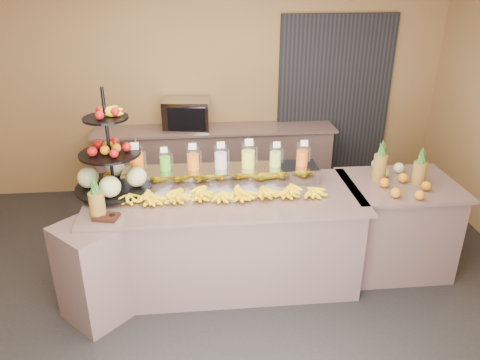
{
  "coord_description": "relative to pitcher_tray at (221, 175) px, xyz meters",
  "views": [
    {
      "loc": [
        -0.23,
        -3.5,
        2.82
      ],
      "look_at": [
        0.14,
        0.3,
        1.08
      ],
      "focal_mm": 35.0,
      "sensor_mm": 36.0,
      "label": 1
    }
  ],
  "objects": [
    {
      "name": "juice_pitcher_lime",
      "position": [
        0.52,
        -0.0,
        0.17
      ],
      "size": [
        0.11,
        0.12,
        0.28
      ],
      "color": "silver",
      "rests_on": "pitcher_tray"
    },
    {
      "name": "condiment_caddy",
      "position": [
        -0.99,
        -0.62,
        -0.06
      ],
      "size": [
        0.22,
        0.19,
        0.03
      ],
      "primitive_type": "cube",
      "rotation": [
        0.0,
        0.0,
        -0.25
      ],
      "color": "black",
      "rests_on": "buffet_counter"
    },
    {
      "name": "juice_pitcher_orange_b",
      "position": [
        -0.26,
        -0.0,
        0.17
      ],
      "size": [
        0.12,
        0.12,
        0.29
      ],
      "color": "silver",
      "rests_on": "pitcher_tray"
    },
    {
      "name": "fruit_stand",
      "position": [
        -0.94,
        -0.11,
        0.17
      ],
      "size": [
        0.8,
        0.8,
        0.98
      ],
      "rotation": [
        0.0,
        0.0,
        -0.16
      ],
      "color": "black",
      "rests_on": "buffet_counter"
    },
    {
      "name": "ground",
      "position": [
        0.02,
        -0.58,
        -1.01
      ],
      "size": [
        6.0,
        6.0,
        0.0
      ],
      "primitive_type": "plane",
      "color": "black",
      "rests_on": "ground"
    },
    {
      "name": "juice_pitcher_lemon",
      "position": [
        0.26,
        -0.0,
        0.18
      ],
      "size": [
        0.13,
        0.14,
        0.32
      ],
      "color": "silver",
      "rests_on": "pitcher_tray"
    },
    {
      "name": "pitcher_tray",
      "position": [
        0.0,
        0.0,
        0.0
      ],
      "size": [
        1.85,
        0.3,
        0.15
      ],
      "primitive_type": "cube",
      "color": "gray",
      "rests_on": "buffet_counter"
    },
    {
      "name": "oven_warmer",
      "position": [
        -0.33,
        1.67,
        0.12
      ],
      "size": [
        0.61,
        0.46,
        0.38
      ],
      "primitive_type": "cube",
      "rotation": [
        0.0,
        0.0,
        -0.1
      ],
      "color": "gray",
      "rests_on": "back_ledge"
    },
    {
      "name": "pineapple_left_a",
      "position": [
        -1.05,
        -0.58,
        0.06
      ],
      "size": [
        0.13,
        0.13,
        0.38
      ],
      "rotation": [
        0.0,
        0.0,
        -0.14
      ],
      "color": "brown",
      "rests_on": "buffet_counter"
    },
    {
      "name": "back_ledge",
      "position": [
        0.02,
        1.67,
        -0.54
      ],
      "size": [
        3.1,
        0.55,
        0.93
      ],
      "color": "#A27875",
      "rests_on": "ground"
    },
    {
      "name": "buffet_counter",
      "position": [
        -0.1,
        -0.32,
        -0.54
      ],
      "size": [
        2.75,
        1.25,
        0.93
      ],
      "color": "#A27875",
      "rests_on": "ground"
    },
    {
      "name": "room_envelope",
      "position": [
        0.21,
        0.21,
        0.87
      ],
      "size": [
        6.04,
        5.02,
        2.82
      ],
      "color": "olive",
      "rests_on": "ground"
    },
    {
      "name": "juice_pitcher_green",
      "position": [
        -0.52,
        -0.0,
        0.16
      ],
      "size": [
        0.11,
        0.11,
        0.26
      ],
      "color": "silver",
      "rests_on": "pitcher_tray"
    },
    {
      "name": "juice_pitcher_milk",
      "position": [
        -0.0,
        -0.0,
        0.17
      ],
      "size": [
        0.12,
        0.13,
        0.29
      ],
      "color": "silver",
      "rests_on": "pitcher_tray"
    },
    {
      "name": "juice_pitcher_orange_a",
      "position": [
        -0.78,
        -0.0,
        0.18
      ],
      "size": [
        0.13,
        0.14,
        0.32
      ],
      "color": "silver",
      "rests_on": "pitcher_tray"
    },
    {
      "name": "right_fruit_pile",
      "position": [
        1.68,
        -0.24,
        0.01
      ],
      "size": [
        0.49,
        0.46,
        0.26
      ],
      "color": "brown",
      "rests_on": "right_counter"
    },
    {
      "name": "right_counter",
      "position": [
        1.72,
        -0.18,
        -0.54
      ],
      "size": [
        1.08,
        0.88,
        0.93
      ],
      "color": "#A27875",
      "rests_on": "ground"
    },
    {
      "name": "juice_pitcher_orange_c",
      "position": [
        0.78,
        -0.0,
        0.17
      ],
      "size": [
        0.12,
        0.12,
        0.28
      ],
      "color": "silver",
      "rests_on": "pitcher_tray"
    },
    {
      "name": "banana_heap",
      "position": [
        -0.02,
        -0.32,
        -0.01
      ],
      "size": [
        1.84,
        0.17,
        0.15
      ],
      "color": "yellow",
      "rests_on": "buffet_counter"
    },
    {
      "name": "pineapple_left_b",
      "position": [
        -0.81,
        0.23,
        0.07
      ],
      "size": [
        0.13,
        0.13,
        0.4
      ],
      "rotation": [
        0.0,
        0.0,
        0.13
      ],
      "color": "brown",
      "rests_on": "buffet_counter"
    }
  ]
}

